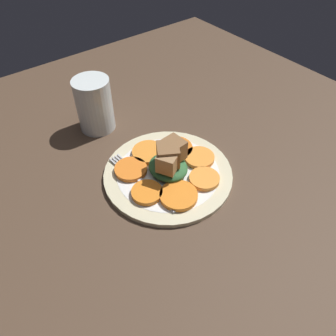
# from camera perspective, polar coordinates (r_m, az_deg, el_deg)

# --- Properties ---
(table_slab) EXTENTS (1.20, 1.20, 0.02)m
(table_slab) POSITION_cam_1_polar(r_m,az_deg,el_deg) (0.67, 0.00, -1.86)
(table_slab) COLOR #4C3828
(table_slab) RESTS_ON ground
(plate) EXTENTS (0.26, 0.26, 0.01)m
(plate) POSITION_cam_1_polar(r_m,az_deg,el_deg) (0.66, 0.00, -0.97)
(plate) COLOR beige
(plate) RESTS_ON table_slab
(carrot_slice_0) EXTENTS (0.07, 0.07, 0.01)m
(carrot_slice_0) POSITION_cam_1_polar(r_m,az_deg,el_deg) (0.61, 1.86, -4.80)
(carrot_slice_0) COLOR orange
(carrot_slice_0) RESTS_ON plate
(carrot_slice_1) EXTENTS (0.06, 0.06, 0.01)m
(carrot_slice_1) POSITION_cam_1_polar(r_m,az_deg,el_deg) (0.64, 6.35, -1.86)
(carrot_slice_1) COLOR orange
(carrot_slice_1) RESTS_ON plate
(carrot_slice_2) EXTENTS (0.06, 0.06, 0.01)m
(carrot_slice_2) POSITION_cam_1_polar(r_m,az_deg,el_deg) (0.68, 5.46, 1.81)
(carrot_slice_2) COLOR orange
(carrot_slice_2) RESTS_ON plate
(carrot_slice_3) EXTENTS (0.07, 0.07, 0.01)m
(carrot_slice_3) POSITION_cam_1_polar(r_m,az_deg,el_deg) (0.70, 1.26, 3.38)
(carrot_slice_3) COLOR orange
(carrot_slice_3) RESTS_ON plate
(carrot_slice_4) EXTENTS (0.07, 0.07, 0.01)m
(carrot_slice_4) POSITION_cam_1_polar(r_m,az_deg,el_deg) (0.69, -3.34, 2.79)
(carrot_slice_4) COLOR orange
(carrot_slice_4) RESTS_ON plate
(carrot_slice_5) EXTENTS (0.07, 0.07, 0.01)m
(carrot_slice_5) POSITION_cam_1_polar(r_m,az_deg,el_deg) (0.66, -6.49, -0.22)
(carrot_slice_5) COLOR orange
(carrot_slice_5) RESTS_ON plate
(carrot_slice_6) EXTENTS (0.06, 0.06, 0.01)m
(carrot_slice_6) POSITION_cam_1_polar(r_m,az_deg,el_deg) (0.62, -3.69, -4.26)
(carrot_slice_6) COLOR orange
(carrot_slice_6) RESTS_ON plate
(center_pile) EXTENTS (0.08, 0.08, 0.07)m
(center_pile) POSITION_cam_1_polar(r_m,az_deg,el_deg) (0.64, 0.15, 1.36)
(center_pile) COLOR #2D6033
(center_pile) RESTS_ON plate
(fork) EXTENTS (0.19, 0.03, 0.00)m
(fork) POSITION_cam_1_polar(r_m,az_deg,el_deg) (0.64, -4.78, -2.18)
(fork) COLOR silver
(fork) RESTS_ON plate
(water_glass) EXTENTS (0.08, 0.08, 0.12)m
(water_glass) POSITION_cam_1_polar(r_m,az_deg,el_deg) (0.77, -12.70, 10.68)
(water_glass) COLOR silver
(water_glass) RESTS_ON table_slab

